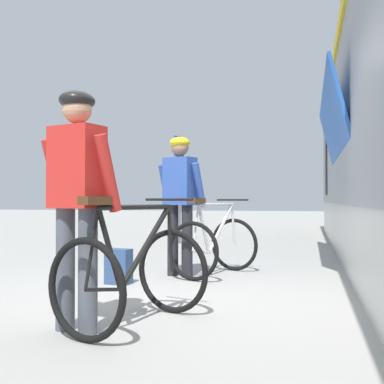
# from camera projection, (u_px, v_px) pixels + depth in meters

# --- Properties ---
(ground_plane) EXTENTS (80.00, 80.00, 0.00)m
(ground_plane) POSITION_uv_depth(u_px,v_px,m) (179.00, 299.00, 4.66)
(ground_plane) COLOR #A09E99
(cyclist_near_in_red) EXTENTS (0.66, 0.42, 1.76)m
(cyclist_near_in_red) POSITION_uv_depth(u_px,v_px,m) (77.00, 187.00, 3.53)
(cyclist_near_in_red) COLOR #4C515B
(cyclist_near_in_red) RESTS_ON ground
(cyclist_far_in_blue) EXTENTS (0.66, 0.45, 1.76)m
(cyclist_far_in_blue) POSITION_uv_depth(u_px,v_px,m) (180.00, 193.00, 6.10)
(cyclist_far_in_blue) COLOR #232328
(cyclist_far_in_blue) RESTS_ON ground
(bicycle_near_black) EXTENTS (1.02, 1.24, 0.99)m
(bicycle_near_black) POSITION_uv_depth(u_px,v_px,m) (133.00, 273.00, 3.67)
(bicycle_near_black) COLOR black
(bicycle_near_black) RESTS_ON ground
(bicycle_far_silver) EXTENTS (1.03, 1.25, 0.99)m
(bicycle_far_silver) POSITION_uv_depth(u_px,v_px,m) (215.00, 244.00, 6.14)
(bicycle_far_silver) COLOR black
(bicycle_far_silver) RESTS_ON ground
(backpack_on_platform) EXTENTS (0.30, 0.22, 0.40)m
(backpack_on_platform) POSITION_uv_depth(u_px,v_px,m) (119.00, 266.00, 5.52)
(backpack_on_platform) COLOR navy
(backpack_on_platform) RESTS_ON ground
(platform_sign_post) EXTENTS (0.08, 0.70, 2.40)m
(platform_sign_post) POSITION_uv_depth(u_px,v_px,m) (179.00, 171.00, 10.80)
(platform_sign_post) COLOR #595B60
(platform_sign_post) RESTS_ON ground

